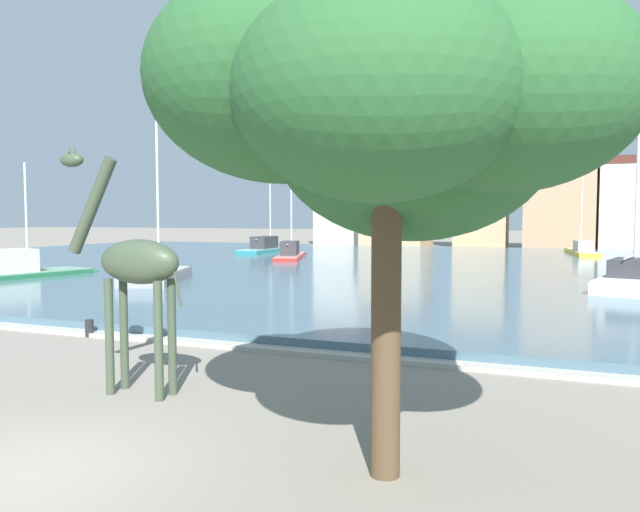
{
  "coord_description": "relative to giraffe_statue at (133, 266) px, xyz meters",
  "views": [
    {
      "loc": [
        6.51,
        -5.96,
        3.47
      ],
      "look_at": [
        -0.45,
        12.18,
        2.2
      ],
      "focal_mm": 33.94,
      "sensor_mm": 36.0,
      "label": 1
    }
  ],
  "objects": [
    {
      "name": "ground_plane",
      "position": [
        1.05,
        -3.63,
        -2.51
      ],
      "size": [
        300.0,
        300.0,
        0.0
      ],
      "primitive_type": "plane",
      "color": "gray"
    },
    {
      "name": "harbor_water",
      "position": [
        1.05,
        29.52,
        -2.34
      ],
      "size": [
        85.62,
        49.94,
        0.34
      ],
      "primitive_type": "cube",
      "color": "#476675",
      "rests_on": "ground"
    },
    {
      "name": "quay_edge_coping",
      "position": [
        1.05,
        4.3,
        -2.45
      ],
      "size": [
        85.62,
        0.5,
        0.12
      ],
      "primitive_type": "cube",
      "color": "#ADA89E",
      "rests_on": "ground"
    },
    {
      "name": "giraffe_statue",
      "position": [
        0.0,
        0.0,
        0.0
      ],
      "size": [
        2.81,
        0.67,
        4.91
      ],
      "color": "#3D4C38",
      "rests_on": "ground"
    },
    {
      "name": "sailboat_grey",
      "position": [
        -10.21,
        14.95,
        -2.02
      ],
      "size": [
        4.04,
        6.43,
        9.58
      ],
      "color": "#939399",
      "rests_on": "ground"
    },
    {
      "name": "sailboat_teal",
      "position": [
        -16.1,
        39.45,
        -1.94
      ],
      "size": [
        2.12,
        9.7,
        9.52
      ],
      "color": "teal",
      "rests_on": "ground"
    },
    {
      "name": "sailboat_yellow",
      "position": [
        9.85,
        45.48,
        -2.0
      ],
      "size": [
        2.61,
        9.78,
        8.21
      ],
      "color": "gold",
      "rests_on": "ground"
    },
    {
      "name": "sailboat_red",
      "position": [
        -11.01,
        32.65,
        -1.97
      ],
      "size": [
        4.28,
        9.0,
        8.94
      ],
      "color": "red",
      "rests_on": "ground"
    },
    {
      "name": "sailboat_white",
      "position": [
        11.04,
        20.38,
        -1.93
      ],
      "size": [
        4.03,
        8.62,
        8.45
      ],
      "color": "white",
      "rests_on": "ground"
    },
    {
      "name": "sailboat_green",
      "position": [
        -18.12,
        14.26,
        -1.95
      ],
      "size": [
        4.1,
        8.66,
        6.28
      ],
      "color": "#236B42",
      "rests_on": "ground"
    },
    {
      "name": "shade_tree",
      "position": [
        5.52,
        -1.74,
        2.38
      ],
      "size": [
        6.16,
        6.47,
        6.6
      ],
      "color": "brown",
      "rests_on": "ground"
    },
    {
      "name": "mooring_bollard",
      "position": [
        -4.86,
        4.15,
        -2.26
      ],
      "size": [
        0.24,
        0.24,
        0.5
      ],
      "primitive_type": "cylinder",
      "color": "#232326",
      "rests_on": "ground"
    },
    {
      "name": "townhouse_tall_gabled",
      "position": [
        -15.79,
        59.86,
        2.89
      ],
      "size": [
        6.14,
        6.25,
        10.77
      ],
      "color": "beige",
      "rests_on": "ground"
    },
    {
      "name": "townhouse_corner_house",
      "position": [
        -8.65,
        56.68,
        1.59
      ],
      "size": [
        6.95,
        7.33,
        8.17
      ],
      "color": "tan",
      "rests_on": "ground"
    },
    {
      "name": "townhouse_wide_warehouse",
      "position": [
        0.17,
        60.24,
        2.73
      ],
      "size": [
        5.72,
        5.43,
        10.44
      ],
      "color": "tan",
      "rests_on": "ground"
    },
    {
      "name": "townhouse_end_terrace",
      "position": [
        8.16,
        57.27,
        3.75
      ],
      "size": [
        6.84,
        6.66,
        12.49
      ],
      "color": "tan",
      "rests_on": "ground"
    }
  ]
}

